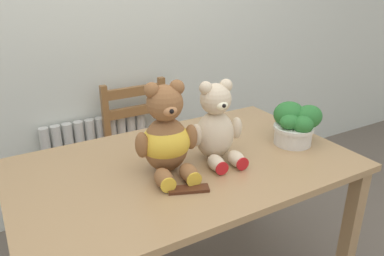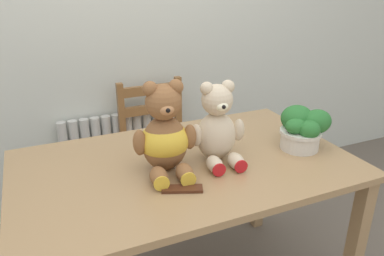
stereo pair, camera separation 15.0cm
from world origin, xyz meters
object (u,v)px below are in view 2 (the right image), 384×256
(wooden_chair_behind, at_px, (159,150))
(chocolate_bar, at_px, (182,189))
(teddy_bear_right, at_px, (217,127))
(potted_plant, at_px, (303,128))
(teddy_bear_left, at_px, (165,136))

(wooden_chair_behind, height_order, chocolate_bar, wooden_chair_behind)
(teddy_bear_right, distance_m, potted_plant, 0.41)
(teddy_bear_right, bearing_deg, teddy_bear_left, 5.27)
(potted_plant, distance_m, chocolate_bar, 0.65)
(wooden_chair_behind, relative_size, chocolate_bar, 5.85)
(wooden_chair_behind, bearing_deg, teddy_bear_right, 89.16)
(teddy_bear_left, relative_size, potted_plant, 1.59)
(wooden_chair_behind, bearing_deg, potted_plant, 114.14)
(teddy_bear_left, relative_size, teddy_bear_right, 1.08)
(chocolate_bar, bearing_deg, wooden_chair_behind, 76.42)
(teddy_bear_left, bearing_deg, potted_plant, -177.01)
(wooden_chair_behind, bearing_deg, teddy_bear_left, 73.72)
(wooden_chair_behind, xyz_separation_m, teddy_bear_left, (-0.24, -0.83, 0.48))
(chocolate_bar, bearing_deg, potted_plant, 10.85)
(teddy_bear_left, xyz_separation_m, potted_plant, (0.63, -0.05, -0.05))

